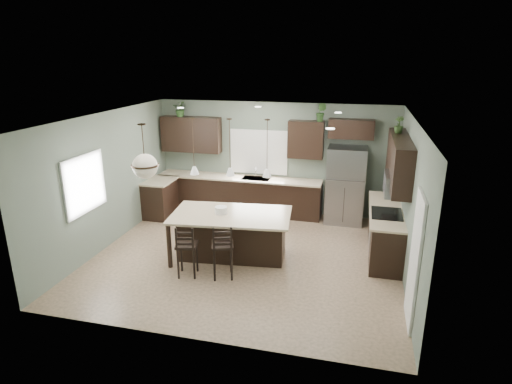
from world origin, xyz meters
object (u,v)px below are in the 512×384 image
object	(u,v)px
kitchen_island	(231,236)
bar_stool_left	(187,250)
bar_stool_center	(223,251)
plant_back_left	(181,109)
refrigerator	(345,185)
serving_dish	(221,210)

from	to	relation	value
kitchen_island	bar_stool_left	bearing A→B (deg)	-127.79
bar_stool_center	plant_back_left	bearing A→B (deg)	103.26
plant_back_left	bar_stool_center	bearing A→B (deg)	-57.63
refrigerator	kitchen_island	bearing A→B (deg)	-129.81
serving_dish	plant_back_left	bearing A→B (deg)	125.64
bar_stool_left	plant_back_left	world-z (taller)	plant_back_left
bar_stool_left	bar_stool_center	xyz separation A→B (m)	(0.65, 0.10, 0.02)
refrigerator	plant_back_left	bearing A→B (deg)	178.03
plant_back_left	serving_dish	bearing A→B (deg)	-54.36
refrigerator	kitchen_island	size ratio (longest dim) A/B	0.80
bar_stool_center	serving_dish	bearing A→B (deg)	90.46
bar_stool_left	bar_stool_center	bearing A→B (deg)	-3.04
refrigerator	plant_back_left	size ratio (longest dim) A/B	4.85
serving_dish	bar_stool_left	xyz separation A→B (m)	(-0.36, -0.90, -0.49)
refrigerator	plant_back_left	distance (m)	4.52
serving_dish	bar_stool_left	distance (m)	1.09
serving_dish	kitchen_island	bearing A→B (deg)	6.22
serving_dish	refrigerator	bearing A→B (deg)	47.85
bar_stool_left	plant_back_left	xyz separation A→B (m)	(-1.55, 3.57, 2.09)
kitchen_island	bar_stool_left	distance (m)	1.08
bar_stool_center	refrigerator	bearing A→B (deg)	39.80
bar_stool_left	plant_back_left	bearing A→B (deg)	101.75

